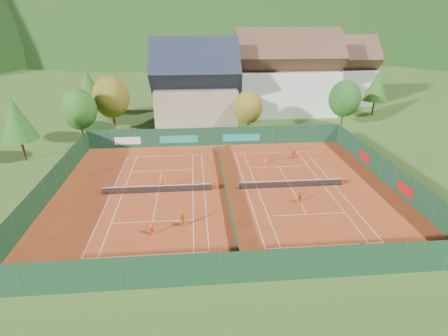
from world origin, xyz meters
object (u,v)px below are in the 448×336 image
player_left_near (151,228)px  player_left_mid (183,220)px  player_left_far (166,181)px  chalet (196,88)px  hotel_block_a (286,78)px  player_right_far_b (293,154)px  ball_hopper (363,245)px  hotel_block_b (336,75)px  player_right_far_a (265,160)px  player_right_near (300,197)px

player_left_near → player_left_mid: player_left_near is taller
player_left_mid → player_left_far: 9.42m
chalet → player_left_near: (-4.81, -38.81, -5.86)m
chalet → hotel_block_a: hotel_block_a is taller
player_right_far_b → ball_hopper: bearing=94.4°
hotel_block_b → player_left_near: 65.21m
player_left_far → player_left_near: bearing=98.5°
hotel_block_a → player_left_near: bearing=-118.0°
player_right_far_a → player_right_far_b: (4.45, 1.59, 0.08)m
hotel_block_b → player_left_mid: 62.61m
chalet → player_right_far_a: 24.97m
chalet → hotel_block_b: 35.85m
player_left_mid → player_right_far_a: player_left_mid is taller
hotel_block_b → player_right_far_a: hotel_block_b is taller
ball_hopper → player_right_near: (-3.12, 8.85, 0.16)m
hotel_block_a → player_left_far: hotel_block_a is taller
player_left_far → player_right_far_b: bearing=-144.4°
player_left_near → player_left_far: 10.35m
player_left_mid → ball_hopper: bearing=-19.1°
chalet → ball_hopper: (14.02, -42.79, -6.07)m
hotel_block_b → player_left_far: (-37.12, -42.48, -5.89)m
ball_hopper → player_left_mid: 16.75m
player_left_far → player_right_far_a: 14.77m
hotel_block_b → player_right_near: size_ratio=12.15×
player_left_near → hotel_block_a: bearing=20.3°
ball_hopper → player_right_near: bearing=109.4°
player_right_far_a → player_right_far_b: player_right_far_b is taller
player_left_far → player_right_far_b: (17.89, 7.70, -0.04)m
player_right_near → player_right_far_a: player_right_near is taller
player_left_far → player_right_near: size_ratio=1.02×
ball_hopper → player_right_far_b: bearing=90.7°
player_left_mid → player_right_far_b: (15.68, 16.85, -0.08)m
player_left_far → player_right_far_a: player_left_far is taller
player_right_near → player_right_far_b: player_right_near is taller
chalet → player_left_far: chalet is taller
player_left_near → player_right_far_b: player_left_near is taller
chalet → hotel_block_b: bearing=23.0°
player_left_near → player_right_far_a: 21.68m
hotel_block_a → hotel_block_b: bearing=29.7°
hotel_block_a → player_left_far: 42.05m
player_left_far → player_right_far_a: (13.44, 6.11, -0.12)m
hotel_block_a → player_right_near: (-8.09, -39.93, -6.67)m
hotel_block_b → player_right_far_b: bearing=-118.9°
player_left_near → player_right_far_b: (18.58, 18.03, -0.08)m
player_right_far_b → player_left_mid: bearing=50.8°
player_left_near → player_right_near: bearing=-24.5°
hotel_block_b → chalet: bearing=-157.0°
player_right_near → hotel_block_b: bearing=28.7°
chalet → player_right_near: chalet is taller
hotel_block_a → chalet: bearing=-162.5°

